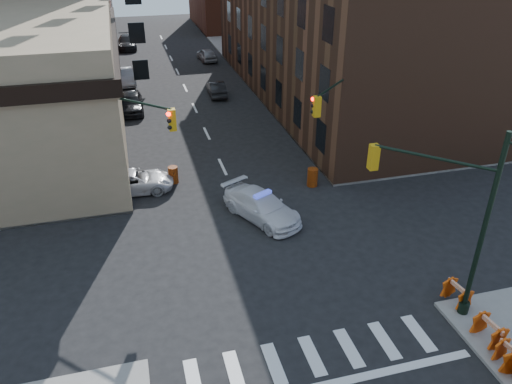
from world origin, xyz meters
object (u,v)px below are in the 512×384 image
parked_car_wfar (125,77)px  pedestrian_b (35,180)px  police_car (262,206)px  parked_car_wnear (131,102)px  parked_car_enear (216,89)px  pedestrian_a (94,184)px  barricade_nw_a (73,197)px  barrel_bank (173,175)px  pickup (133,181)px  barricade_se_a (457,294)px  barrel_road (312,177)px

parked_car_wfar → pedestrian_b: pedestrian_b is taller
pedestrian_b → police_car: bearing=-31.9°
parked_car_wnear → parked_car_enear: (7.74, 2.43, -0.14)m
pedestrian_a → barricade_nw_a: size_ratio=1.76×
parked_car_enear → barrel_bank: size_ratio=3.79×
police_car → parked_car_wfar: 28.28m
pickup → parked_car_enear: bearing=-23.3°
barrel_bank → barricade_nw_a: size_ratio=0.98×
barricade_se_a → barrel_bank: bearing=26.7°
parked_car_wfar → barricade_se_a: size_ratio=3.76×
parked_car_enear → barricade_se_a: size_ratio=3.34×
pedestrian_b → barrel_bank: size_ratio=1.47×
barricade_nw_a → pickup: bearing=1.3°
pickup → barricade_nw_a: 3.50m
pickup → barrel_road: 10.80m
police_car → parked_car_wfar: parked_car_wfar is taller
parked_car_wfar → barrel_road: (10.30, -24.76, -0.18)m
parked_car_enear → barrel_road: (2.30, -18.91, -0.10)m
police_car → parked_car_enear: 21.78m
parked_car_enear → barrel_bank: bearing=72.2°
police_car → parked_car_wnear: bearing=81.1°
parked_car_enear → pedestrian_a: 20.35m
pedestrian_a → pickup: bearing=46.5°
pickup → parked_car_wnear: parked_car_wnear is taller
pickup → barrel_bank: size_ratio=4.47×
barrel_bank → barricade_nw_a: bearing=-166.2°
pedestrian_a → barrel_bank: 4.79m
pedestrian_b → barrel_road: pedestrian_b is taller
police_car → parked_car_enear: bearing=59.3°
pedestrian_a → pedestrian_b: 3.81m
pickup → parked_car_enear: (8.30, 16.80, 0.00)m
pickup → barrel_bank: pickup is taller
pedestrian_b → barricade_se_a: size_ratio=1.30×
barrel_bank → barricade_nw_a: 5.98m
police_car → pedestrian_b: (-12.15, 6.08, 0.20)m
parked_car_enear → pedestrian_a: bearing=60.9°
parked_car_wnear → pedestrian_b: bearing=-112.9°
barrel_road → barricade_nw_a: bearing=175.2°
pickup → pedestrian_b: pedestrian_b is taller
pedestrian_b → barrel_bank: bearing=-10.1°
parked_car_enear → barricade_nw_a: bearing=58.6°
parked_car_enear → barrel_bank: 17.33m
pedestrian_a → barrel_road: (12.79, -1.48, -0.54)m
parked_car_wfar → barricade_se_a: (12.35, -36.46, -0.15)m
parked_car_wnear → barrel_bank: (1.87, -13.87, -0.27)m
pedestrian_a → barrel_bank: (4.63, 1.12, -0.58)m
pedestrian_a → barricade_se_a: (14.84, -13.18, -0.50)m
barrel_road → barricade_nw_a: barrel_road is taller
barrel_road → barricade_se_a: bearing=-80.0°
pickup → barrel_road: size_ratio=4.19×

